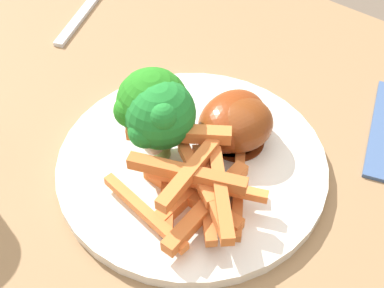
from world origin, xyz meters
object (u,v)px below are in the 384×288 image
Objects in this scene: dinner_plate at (192,163)px; carrot_fries_pile at (195,187)px; broccoli_floret_front at (152,106)px; broccoli_floret_middle at (157,116)px; chicken_drumstick_far at (233,125)px; dining_table at (228,248)px; chicken_drumstick_near at (230,124)px; fork at (91,3)px.

carrot_fries_pile is (0.03, -0.04, 0.03)m from dinner_plate.
broccoli_floret_middle is at bearing -28.20° from broccoli_floret_front.
chicken_drumstick_far is at bearing 102.68° from carrot_fries_pile.
broccoli_floret_front is 1.02× the size of broccoli_floret_middle.
chicken_drumstick_far is (-0.02, 0.08, 0.00)m from carrot_fries_pile.
dining_table is 0.14m from dinner_plate.
dining_table is 7.91× the size of carrot_fries_pile.
chicken_drumstick_far is at bearing 43.67° from broccoli_floret_front.
dinner_plate is at bearing -107.16° from chicken_drumstick_near.
broccoli_floret_middle is (0.01, -0.01, -0.00)m from broccoli_floret_front.
broccoli_floret_middle is 0.30m from fork.
fork is (-0.24, 0.14, -0.06)m from broccoli_floret_front.
broccoli_floret_middle is 0.07m from chicken_drumstick_near.
broccoli_floret_front reaches higher than chicken_drumstick_near.
chicken_drumstick_far is 0.31m from fork.
broccoli_floret_middle is at bearing 161.45° from carrot_fries_pile.
dining_table is 0.36m from fork.
broccoli_floret_front is at bearing -136.33° from chicken_drumstick_far.
broccoli_floret_front reaches higher than dining_table.
broccoli_floret_front is 0.08m from chicken_drumstick_far.
carrot_fries_pile is (0.06, -0.02, -0.03)m from broccoli_floret_middle.
broccoli_floret_front is at bearing -160.23° from dining_table.
chicken_drumstick_near is (0.05, 0.05, -0.03)m from broccoli_floret_front.
chicken_drumstick_far is (-0.02, 0.02, 0.16)m from dining_table.
broccoli_floret_front reaches higher than chicken_drumstick_far.
chicken_drumstick_near reaches higher than dining_table.
dinner_plate is at bearing -156.31° from dining_table.
fork is (-0.32, 0.12, 0.13)m from dining_table.
chicken_drumstick_far is at bearing 68.44° from dinner_plate.
chicken_drumstick_near is (0.04, 0.06, -0.03)m from broccoli_floret_middle.
chicken_drumstick_far reaches higher than dinner_plate.
chicken_drumstick_near is at bearing 179.57° from chicken_drumstick_far.
broccoli_floret_front is (-0.07, -0.03, 0.19)m from dining_table.
dining_table is 0.16m from chicken_drumstick_far.
chicken_drumstick_far is (0.05, 0.05, -0.03)m from broccoli_floret_front.
broccoli_floret_front is 0.01m from broccoli_floret_middle.
carrot_fries_pile is 0.08m from chicken_drumstick_far.
dinner_plate reaches higher than dining_table.
carrot_fries_pile reaches higher than dining_table.
broccoli_floret_front is (-0.04, -0.01, 0.06)m from dinner_plate.
dinner_plate is 0.07m from broccoli_floret_middle.
chicken_drumstick_near reaches higher than fork.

